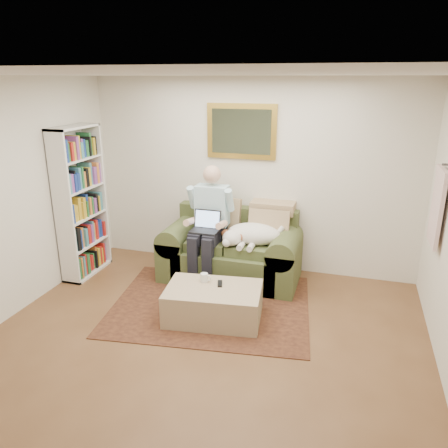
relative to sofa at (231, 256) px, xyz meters
The scene contains 12 objects.
room_shell 1.94m from the sofa, 85.22° to the right, with size 4.51×5.00×2.61m.
rug 0.86m from the sofa, 91.34° to the right, with size 2.29×1.83×0.01m, color black.
sofa is the anchor object (origin of this frame).
seated_man 0.55m from the sofa, 148.55° to the right, with size 0.59×0.85×1.51m, color #8CCCD8, non-canonical shape.
laptop 0.60m from the sofa, 138.98° to the right, with size 0.35×0.28×0.25m.
sleeping_dog 0.51m from the sofa, 15.74° to the right, with size 0.74×0.47×0.28m, color white, non-canonical shape.
ottoman 1.11m from the sofa, 84.45° to the right, with size 1.04×0.66×0.38m, color tan.
coffee_mug 0.98m from the sofa, 92.55° to the right, with size 0.08×0.08×0.10m, color white.
tv_remote 1.00m from the sofa, 81.47° to the right, with size 0.05×0.15×0.02m, color black.
bookshelf 2.12m from the sofa, 168.15° to the right, with size 0.28×0.80×2.00m, color white, non-canonical shape.
wall_mirror 1.65m from the sofa, 90.00° to the left, with size 0.94×0.04×0.72m.
hanging_shirt 2.58m from the sofa, 10.03° to the right, with size 0.06×0.52×0.90m, color beige, non-canonical shape.
Camera 1 is at (1.32, -3.18, 2.58)m, focal length 35.00 mm.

